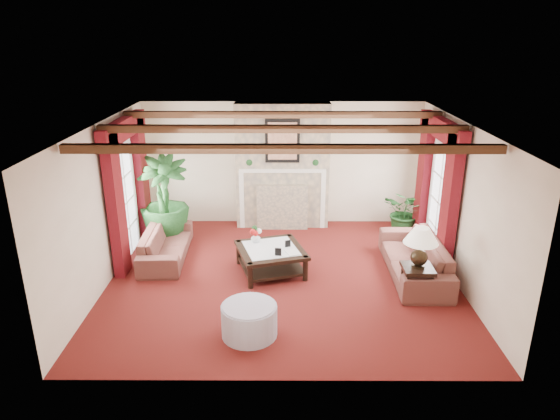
{
  "coord_description": "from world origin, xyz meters",
  "views": [
    {
      "loc": [
        -0.01,
        -7.87,
        4.13
      ],
      "look_at": [
        -0.04,
        0.4,
        1.12
      ],
      "focal_mm": 32.0,
      "sensor_mm": 36.0,
      "label": 1
    }
  ],
  "objects_px": {
    "sofa_left": "(166,239)",
    "potted_palm": "(165,217)",
    "ottoman": "(249,320)",
    "coffee_table": "(271,260)",
    "side_table": "(416,283)",
    "sofa_right": "(415,252)"
  },
  "relations": [
    {
      "from": "ottoman",
      "to": "sofa_left",
      "type": "bearing_deg",
      "value": 124.12
    },
    {
      "from": "sofa_right",
      "to": "ottoman",
      "type": "distance_m",
      "value": 3.4
    },
    {
      "from": "coffee_table",
      "to": "sofa_right",
      "type": "bearing_deg",
      "value": -18.17
    },
    {
      "from": "sofa_left",
      "to": "ottoman",
      "type": "height_order",
      "value": "sofa_left"
    },
    {
      "from": "side_table",
      "to": "ottoman",
      "type": "xyz_separation_m",
      "value": [
        -2.63,
        -1.04,
        -0.05
      ]
    },
    {
      "from": "ottoman",
      "to": "side_table",
      "type": "bearing_deg",
      "value": 21.57
    },
    {
      "from": "sofa_left",
      "to": "potted_palm",
      "type": "distance_m",
      "value": 0.87
    },
    {
      "from": "coffee_table",
      "to": "potted_palm",
      "type": "bearing_deg",
      "value": 130.49
    },
    {
      "from": "potted_palm",
      "to": "ottoman",
      "type": "bearing_deg",
      "value": -60.55
    },
    {
      "from": "sofa_left",
      "to": "coffee_table",
      "type": "bearing_deg",
      "value": -108.83
    },
    {
      "from": "sofa_right",
      "to": "potted_palm",
      "type": "distance_m",
      "value": 4.98
    },
    {
      "from": "potted_palm",
      "to": "ottoman",
      "type": "height_order",
      "value": "potted_palm"
    },
    {
      "from": "ottoman",
      "to": "sofa_right",
      "type": "bearing_deg",
      "value": 33.95
    },
    {
      "from": "sofa_left",
      "to": "side_table",
      "type": "bearing_deg",
      "value": -111.57
    },
    {
      "from": "sofa_right",
      "to": "potted_palm",
      "type": "bearing_deg",
      "value": -106.94
    },
    {
      "from": "potted_palm",
      "to": "coffee_table",
      "type": "height_order",
      "value": "potted_palm"
    },
    {
      "from": "ottoman",
      "to": "coffee_table",
      "type": "bearing_deg",
      "value": 82.34
    },
    {
      "from": "coffee_table",
      "to": "side_table",
      "type": "bearing_deg",
      "value": -37.85
    },
    {
      "from": "potted_palm",
      "to": "side_table",
      "type": "distance_m",
      "value": 5.15
    },
    {
      "from": "sofa_left",
      "to": "potted_palm",
      "type": "bearing_deg",
      "value": 10.01
    },
    {
      "from": "side_table",
      "to": "sofa_left",
      "type": "bearing_deg",
      "value": 160.68
    },
    {
      "from": "side_table",
      "to": "ottoman",
      "type": "relative_size",
      "value": 0.71
    }
  ]
}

